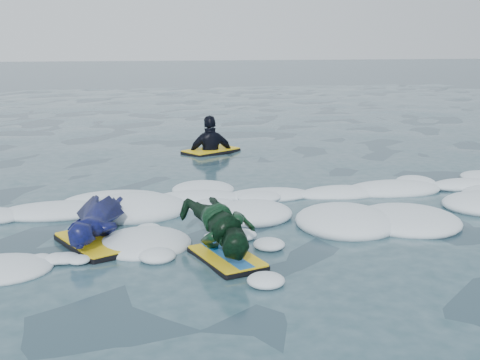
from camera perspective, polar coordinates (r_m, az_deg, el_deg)
ground at (r=6.31m, az=-6.28°, el=-5.96°), size 120.00×120.00×0.00m
foam_band at (r=7.30m, az=-7.06°, el=-3.36°), size 12.00×3.10×0.30m
prone_woman_unit at (r=6.49m, az=-13.50°, el=-3.92°), size 0.92×1.58×0.38m
prone_child_unit at (r=5.86m, az=-1.60°, el=-4.75°), size 0.73×1.34×0.50m
waiting_rider_unit at (r=11.27m, az=-2.77°, el=2.23°), size 1.18×1.04×1.56m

